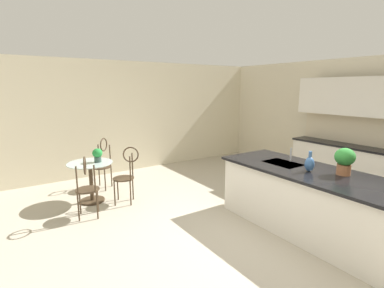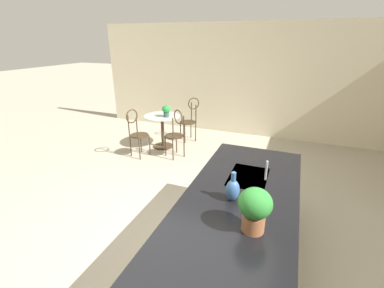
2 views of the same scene
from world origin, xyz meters
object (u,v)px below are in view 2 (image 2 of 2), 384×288
chair_toward_desk (176,131)px  vase_on_counter (233,190)px  chair_by_island (190,117)px  potted_plant_counter_near (255,208)px  potted_plant_on_table (166,110)px  bistro_table (163,128)px  chair_near_window (137,131)px

chair_toward_desk → vase_on_counter: size_ratio=3.62×
chair_by_island → potted_plant_counter_near: size_ratio=2.84×
potted_plant_on_table → vase_on_counter: (2.85, 2.13, 0.15)m
potted_plant_on_table → potted_plant_counter_near: 3.99m
chair_toward_desk → potted_plant_counter_near: 3.50m
potted_plant_on_table → chair_toward_desk: bearing=46.8°
bistro_table → chair_toward_desk: 0.68m
chair_by_island → vase_on_counter: vase_on_counter is taller
chair_near_window → potted_plant_on_table: size_ratio=4.13×
potted_plant_on_table → chair_by_island: bearing=158.0°
chair_toward_desk → potted_plant_on_table: (-0.37, -0.39, 0.31)m
bistro_table → vase_on_counter: (2.89, 2.26, 0.58)m
bistro_table → vase_on_counter: bearing=38.0°
chair_near_window → vase_on_counter: 3.37m
chair_by_island → potted_plant_counter_near: potted_plant_counter_near is taller
bistro_table → potted_plant_counter_near: 4.16m
bistro_table → chair_near_window: bearing=-19.3°
chair_by_island → potted_plant_on_table: 0.80m
chair_near_window → chair_by_island: (-1.31, 0.65, 0.00)m
potted_plant_on_table → vase_on_counter: bearing=36.7°
potted_plant_on_table → bistro_table: bearing=-108.0°
vase_on_counter → bistro_table: bearing=-142.0°
bistro_table → potted_plant_counter_near: size_ratio=2.18×
bistro_table → potted_plant_on_table: potted_plant_on_table is taller
potted_plant_counter_near → chair_near_window: bearing=-133.2°
potted_plant_on_table → vase_on_counter: vase_on_counter is taller
chair_toward_desk → potted_plant_on_table: size_ratio=4.13×
potted_plant_on_table → potted_plant_counter_near: bearing=36.6°
vase_on_counter → potted_plant_on_table: bearing=-143.3°
chair_by_island → chair_toward_desk: (1.05, 0.11, 0.00)m
chair_toward_desk → vase_on_counter: vase_on_counter is taller
bistro_table → potted_plant_counter_near: (3.24, 2.51, 0.68)m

